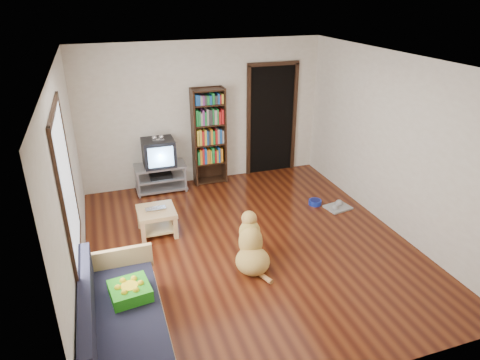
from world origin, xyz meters
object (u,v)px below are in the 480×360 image
object	(u,v)px
dog_bowl	(315,202)
laptop	(156,210)
tv_stand	(161,177)
green_cushion	(130,291)
crt_tv	(158,152)
bookshelf	(209,132)
grey_rag	(338,207)
dog	(251,247)
sofa	(122,326)
coffee_table	(157,217)

from	to	relation	value
dog_bowl	laptop	bearing A→B (deg)	-177.74
dog_bowl	tv_stand	distance (m)	2.80
green_cushion	crt_tv	world-z (taller)	crt_tv
bookshelf	green_cushion	bearing A→B (deg)	-117.37
crt_tv	bookshelf	xyz separation A→B (m)	(0.95, 0.07, 0.26)
dog_bowl	crt_tv	xyz separation A→B (m)	(-2.41, 1.44, 0.70)
tv_stand	green_cushion	bearing A→B (deg)	-104.10
green_cushion	laptop	bearing A→B (deg)	65.80
grey_rag	crt_tv	xyz separation A→B (m)	(-2.71, 1.69, 0.73)
dog	grey_rag	bearing A→B (deg)	28.11
green_cushion	sofa	xyz separation A→B (m)	(-0.12, -0.25, -0.23)
sofa	grey_rag	bearing A→B (deg)	28.09
grey_rag	crt_tv	bearing A→B (deg)	148.06
crt_tv	dog	xyz separation A→B (m)	(0.77, -2.73, -0.48)
sofa	dog	size ratio (longest dim) A/B	2.01
grey_rag	tv_stand	world-z (taller)	tv_stand
dog_bowl	dog	world-z (taller)	dog
grey_rag	green_cushion	bearing A→B (deg)	-154.23
green_cushion	dog_bowl	distance (m)	3.83
tv_stand	crt_tv	xyz separation A→B (m)	(0.00, 0.02, 0.47)
crt_tv	dog	size ratio (longest dim) A/B	0.65
dog_bowl	coffee_table	xyz separation A→B (m)	(-2.71, -0.08, 0.24)
laptop	dog	xyz separation A→B (m)	(1.07, -1.18, -0.15)
grey_rag	crt_tv	distance (m)	3.27
dog_bowl	crt_tv	distance (m)	2.89
tv_stand	dog	xyz separation A→B (m)	(0.77, -2.70, -0.00)
green_cushion	dog_bowl	world-z (taller)	green_cushion
green_cushion	crt_tv	distance (m)	3.52
dog_bowl	dog	xyz separation A→B (m)	(-1.64, -1.29, 0.23)
green_cushion	dog_bowl	bearing A→B (deg)	23.42
dog_bowl	crt_tv	size ratio (longest dim) A/B	0.38
laptop	dog_bowl	xyz separation A→B (m)	(2.71, 0.11, -0.37)
green_cushion	laptop	world-z (taller)	green_cushion
dog_bowl	grey_rag	world-z (taller)	dog_bowl
green_cushion	dog	world-z (taller)	dog
coffee_table	tv_stand	bearing A→B (deg)	78.66
grey_rag	crt_tv	size ratio (longest dim) A/B	0.69
bookshelf	sofa	distance (m)	4.26
bookshelf	tv_stand	bearing A→B (deg)	-174.37
grey_rag	coffee_table	distance (m)	3.02
sofa	dog	bearing A→B (deg)	28.06
tv_stand	crt_tv	bearing A→B (deg)	90.00
green_cushion	grey_rag	xyz separation A→B (m)	(3.56, 1.72, -0.47)
green_cushion	coffee_table	xyz separation A→B (m)	(0.55, 1.89, -0.21)
green_cushion	laptop	xyz separation A→B (m)	(0.55, 1.86, -0.08)
green_cushion	coffee_table	distance (m)	1.98
grey_rag	sofa	bearing A→B (deg)	-151.91
bookshelf	sofa	size ratio (longest dim) A/B	1.00
coffee_table	bookshelf	bearing A→B (deg)	51.78
dog_bowl	grey_rag	distance (m)	0.39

